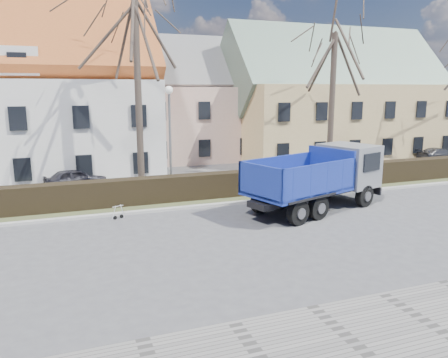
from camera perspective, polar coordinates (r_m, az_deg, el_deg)
name	(u,v)px	position (r m, az deg, el deg)	size (l,w,h in m)	color
ground	(230,237)	(17.15, 0.85, -7.61)	(120.00, 120.00, 0.00)	#48484A
curb_far	(197,206)	(21.30, -3.57, -3.59)	(80.00, 0.30, 0.12)	#A2A09C
grass_strip	(188,199)	(22.80, -4.72, -2.62)	(80.00, 3.00, 0.10)	#404828
hedge	(189,189)	(22.47, -4.61, -1.25)	(60.00, 0.90, 1.30)	black
building_pink	(190,109)	(36.50, -4.53, 9.04)	(10.80, 8.80, 8.00)	#C8A08E
building_yellow	(335,106)	(38.84, 14.28, 9.25)	(18.80, 10.80, 8.50)	tan
tree_1	(138,76)	(23.93, -11.23, 13.05)	(9.20, 9.20, 12.65)	#382E27
tree_2	(332,92)	(28.41, 13.97, 11.02)	(8.00, 8.00, 11.00)	#382E27
dump_truck	(312,179)	(20.83, 11.41, -0.03)	(7.59, 2.82, 3.04)	navy
streetlight	(170,142)	(22.86, -7.04, 4.77)	(0.46, 0.46, 5.89)	gray
cart_frame	(114,212)	(19.85, -14.19, -4.25)	(0.74, 0.43, 0.68)	silver
parked_car_a	(76,178)	(26.58, -18.81, 0.07)	(1.42, 3.52, 1.20)	#25242B
parked_car_b	(439,155)	(38.71, 26.26, 2.87)	(1.52, 3.73, 1.08)	#2A2A2E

